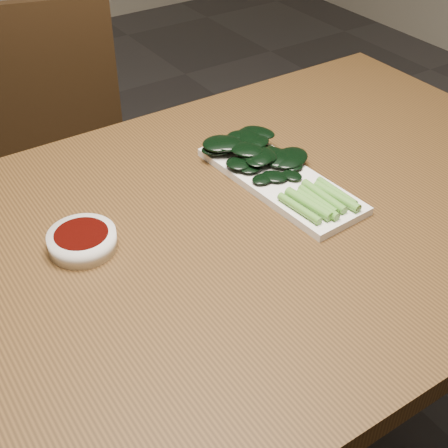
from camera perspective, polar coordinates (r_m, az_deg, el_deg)
table at (r=1.02m, az=-1.25°, el=-3.78°), size 1.40×0.80×0.75m
chair_far at (r=1.64m, az=-16.08°, el=4.00°), size 0.56×0.56×0.89m
sauce_bowl at (r=0.96m, az=-12.83°, el=-1.46°), size 0.10×0.10×0.03m
serving_plate at (r=1.09m, az=5.10°, el=4.05°), size 0.14×0.33×0.01m
gai_lan at (r=1.11m, az=3.54°, el=6.17°), size 0.17×0.31×0.03m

